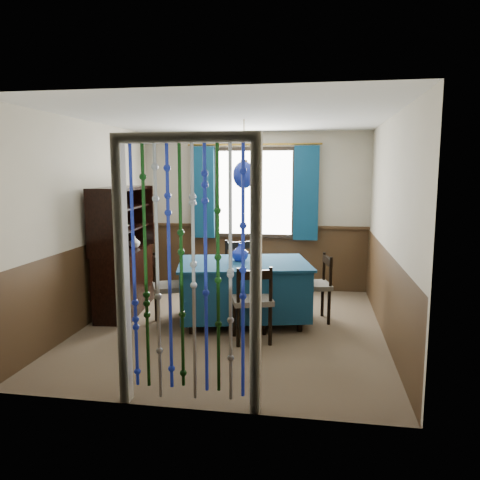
% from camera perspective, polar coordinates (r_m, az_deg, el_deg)
% --- Properties ---
extents(floor, '(4.00, 4.00, 0.00)m').
position_cam_1_polar(floor, '(5.81, -0.97, -10.60)').
color(floor, brown).
rests_on(floor, ground).
extents(ceiling, '(4.00, 4.00, 0.00)m').
position_cam_1_polar(ceiling, '(5.52, -1.03, 14.73)').
color(ceiling, silver).
rests_on(ceiling, ground).
extents(wall_back, '(3.60, 0.00, 3.60)m').
position_cam_1_polar(wall_back, '(7.49, 1.75, 3.50)').
color(wall_back, '#B8AE96').
rests_on(wall_back, ground).
extents(wall_front, '(3.60, 0.00, 3.60)m').
position_cam_1_polar(wall_front, '(3.60, -6.72, -1.92)').
color(wall_front, '#B8AE96').
rests_on(wall_front, ground).
extents(wall_left, '(0.00, 4.00, 4.00)m').
position_cam_1_polar(wall_left, '(6.11, -17.85, 1.98)').
color(wall_left, '#B8AE96').
rests_on(wall_left, ground).
extents(wall_right, '(0.00, 4.00, 4.00)m').
position_cam_1_polar(wall_right, '(5.50, 17.79, 1.31)').
color(wall_right, '#B8AE96').
rests_on(wall_right, ground).
extents(wainscot_back, '(3.60, 0.00, 3.60)m').
position_cam_1_polar(wainscot_back, '(7.58, 1.71, -2.17)').
color(wainscot_back, '#3C2917').
rests_on(wainscot_back, ground).
extents(wainscot_front, '(3.60, 0.00, 3.60)m').
position_cam_1_polar(wainscot_front, '(3.82, -6.46, -13.03)').
color(wainscot_front, '#3C2917').
rests_on(wainscot_front, ground).
extents(wainscot_left, '(0.00, 4.00, 4.00)m').
position_cam_1_polar(wainscot_left, '(6.23, -17.42, -4.90)').
color(wainscot_left, '#3C2917').
rests_on(wainscot_left, ground).
extents(wainscot_right, '(0.00, 4.00, 4.00)m').
position_cam_1_polar(wainscot_right, '(5.63, 17.30, -6.28)').
color(wainscot_right, '#3C2917').
rests_on(wainscot_right, ground).
extents(window, '(1.32, 0.12, 1.42)m').
position_cam_1_polar(window, '(7.42, 1.71, 5.77)').
color(window, black).
rests_on(window, wall_back).
extents(doorway, '(1.16, 0.12, 2.18)m').
position_cam_1_polar(doorway, '(3.70, -6.41, -4.81)').
color(doorway, silver).
rests_on(doorway, ground).
extents(dining_table, '(1.81, 1.44, 0.77)m').
position_cam_1_polar(dining_table, '(5.89, 0.46, -5.80)').
color(dining_table, navy).
rests_on(dining_table, floor).
extents(chair_near, '(0.54, 0.52, 0.87)m').
position_cam_1_polar(chair_near, '(5.22, 1.51, -7.46)').
color(chair_near, black).
rests_on(chair_near, floor).
extents(chair_far, '(0.60, 0.60, 0.92)m').
position_cam_1_polar(chair_far, '(6.62, 0.28, -3.83)').
color(chair_far, black).
rests_on(chair_far, floor).
extents(chair_left, '(0.56, 0.57, 0.89)m').
position_cam_1_polar(chair_left, '(5.86, -8.76, -5.72)').
color(chair_left, black).
rests_on(chair_left, floor).
extents(chair_right, '(0.49, 0.50, 0.85)m').
position_cam_1_polar(chair_right, '(6.02, 9.23, -5.51)').
color(chair_right, black).
rests_on(chair_right, floor).
extents(sideboard, '(0.57, 1.33, 1.69)m').
position_cam_1_polar(sideboard, '(6.49, -13.97, -3.43)').
color(sideboard, black).
rests_on(sideboard, floor).
extents(pendant_lamp, '(0.27, 0.27, 0.82)m').
position_cam_1_polar(pendant_lamp, '(5.71, 0.48, 7.97)').
color(pendant_lamp, olive).
rests_on(pendant_lamp, ceiling).
extents(vase_table, '(0.20, 0.20, 0.20)m').
position_cam_1_polar(vase_table, '(5.89, -0.01, -1.56)').
color(vase_table, '#162698').
rests_on(vase_table, dining_table).
extents(bowl_shelf, '(0.25, 0.25, 0.05)m').
position_cam_1_polar(bowl_shelf, '(6.19, -14.36, 1.54)').
color(bowl_shelf, beige).
rests_on(bowl_shelf, sideboard).
extents(vase_sideboard, '(0.22, 0.22, 0.18)m').
position_cam_1_polar(vase_sideboard, '(6.63, -12.75, -0.12)').
color(vase_sideboard, beige).
rests_on(vase_sideboard, sideboard).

